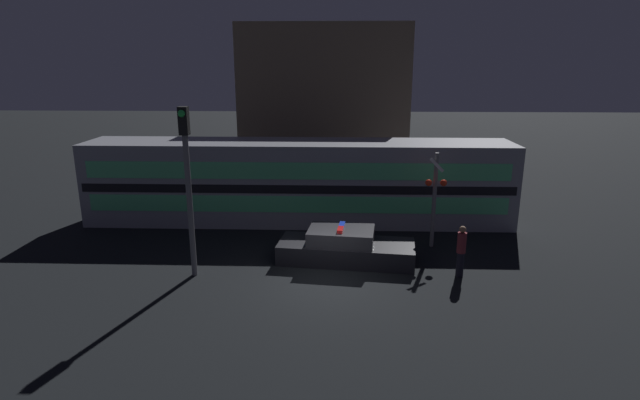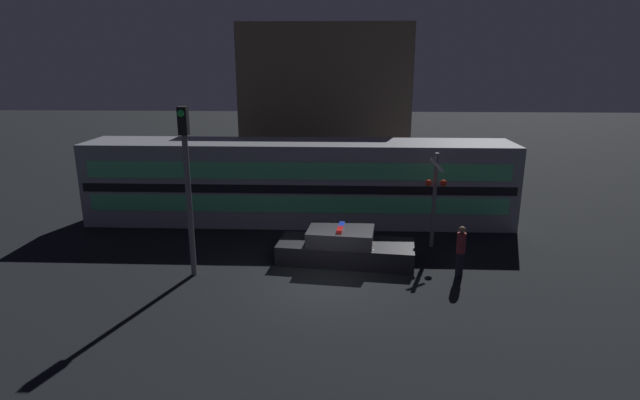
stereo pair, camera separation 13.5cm
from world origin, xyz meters
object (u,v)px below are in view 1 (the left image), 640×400
object	(u,v)px
police_car	(345,248)
pedestrian	(461,251)
traffic_light_corner	(188,178)
crossing_signal_near	(435,195)
train	(299,182)

from	to	relation	value
police_car	pedestrian	xyz separation A→B (m)	(3.93, -1.23, 0.42)
police_car	traffic_light_corner	world-z (taller)	traffic_light_corner
police_car	traffic_light_corner	xyz separation A→B (m)	(-5.23, -1.47, 2.94)
crossing_signal_near	police_car	bearing A→B (deg)	-155.36
train	traffic_light_corner	world-z (taller)	traffic_light_corner
pedestrian	train	bearing A→B (deg)	134.62
police_car	pedestrian	size ratio (longest dim) A/B	2.84
train	traffic_light_corner	size ratio (longest dim) A/B	3.32
train	pedestrian	size ratio (longest dim) A/B	10.56
pedestrian	traffic_light_corner	distance (m)	9.50
crossing_signal_near	traffic_light_corner	size ratio (longest dim) A/B	0.66
police_car	crossing_signal_near	size ratio (longest dim) A/B	1.36
traffic_light_corner	pedestrian	bearing A→B (deg)	1.48
train	pedestrian	distance (m)	8.59
police_car	traffic_light_corner	size ratio (longest dim) A/B	0.89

